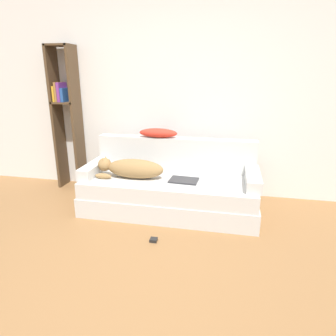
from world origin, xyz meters
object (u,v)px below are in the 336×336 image
object	(u,v)px
throw_pillow	(158,133)
power_adapter	(154,240)
couch	(170,194)
bookshelf	(66,113)
dog	(131,168)
laptop	(184,180)

from	to	relation	value
throw_pillow	power_adapter	distance (m)	1.34
power_adapter	couch	bearing A→B (deg)	89.14
power_adapter	bookshelf	bearing A→B (deg)	141.03
couch	throw_pillow	size ratio (longest dim) A/B	4.22
couch	throw_pillow	bearing A→B (deg)	122.81
couch	bookshelf	distance (m)	1.80
power_adapter	throw_pillow	bearing A→B (deg)	100.92
throw_pillow	bookshelf	size ratio (longest dim) A/B	0.25
dog	power_adapter	world-z (taller)	dog
throw_pillow	bookshelf	world-z (taller)	bookshelf
couch	bookshelf	bearing A→B (deg)	161.45
couch	bookshelf	size ratio (longest dim) A/B	1.05
couch	laptop	size ratio (longest dim) A/B	6.06
couch	laptop	bearing A→B (deg)	-19.63
dog	bookshelf	xyz separation A→B (m)	(-1.09, 0.58, 0.53)
dog	throw_pillow	bearing A→B (deg)	61.50
couch	bookshelf	xyz separation A→B (m)	(-1.51, 0.51, 0.84)
couch	power_adapter	distance (m)	0.73
throw_pillow	power_adapter	bearing A→B (deg)	-79.08
couch	dog	world-z (taller)	dog
couch	power_adapter	xyz separation A→B (m)	(-0.01, -0.71, -0.18)
dog	throw_pillow	size ratio (longest dim) A/B	1.66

